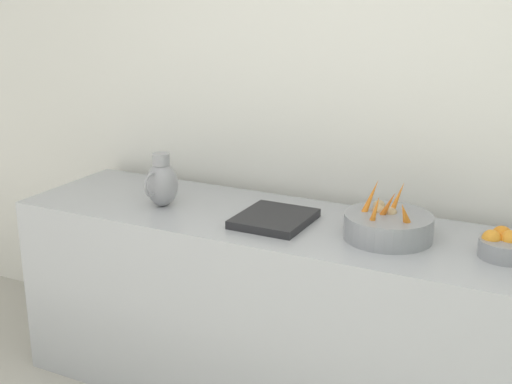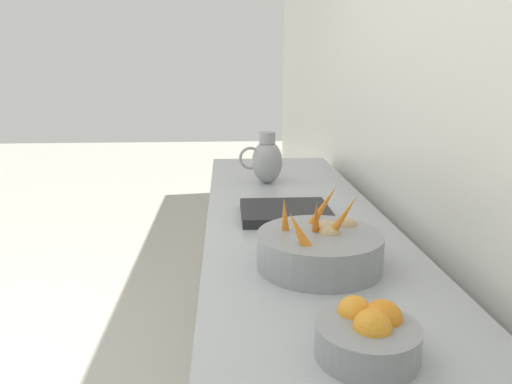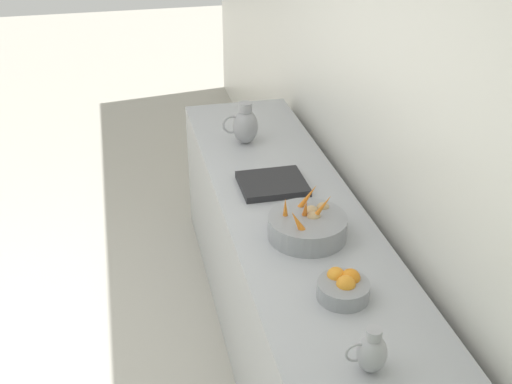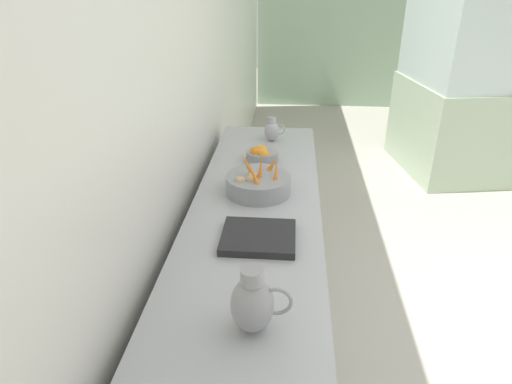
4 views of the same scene
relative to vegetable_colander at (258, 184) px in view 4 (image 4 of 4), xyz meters
The scene contains 9 objects.
ground_plane 1.77m from the vegetable_colander, ahead, with size 16.42×16.42×0.00m, color #B7B2A5.
tile_wall_left 0.75m from the vegetable_colander, 154.29° to the left, with size 0.10×9.37×3.00m, color white.
prep_counter 0.57m from the vegetable_colander, 90.55° to the right, with size 0.69×2.89×0.89m, color #ADAFB5.
vegetable_colander is the anchor object (origin of this frame).
orange_bowl 0.45m from the vegetable_colander, 91.66° to the left, with size 0.21×0.21×0.11m.
metal_pitcher_tall 1.07m from the vegetable_colander, 86.48° to the right, with size 0.21×0.15×0.25m.
metal_pitcher_short 0.86m from the vegetable_colander, 87.77° to the left, with size 0.15×0.11×0.18m.
counter_sink_basin 0.50m from the vegetable_colander, 85.37° to the right, with size 0.34×0.30×0.04m, color #232326.
glass_block_booth 3.28m from the vegetable_colander, 52.69° to the left, with size 1.37×1.49×2.38m.
Camera 4 is at (-1.32, -2.13, 2.02)m, focal length 31.67 mm.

